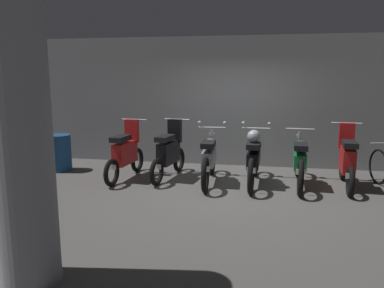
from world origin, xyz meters
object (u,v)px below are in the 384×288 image
Objects in this scene: support_pillar at (22,137)px; trash_bin at (59,153)px; motorbike_slot_0 at (126,153)px; motorbike_slot_4 at (300,160)px; motorbike_slot_3 at (254,157)px; motorbike_slot_1 at (169,153)px; motorbike_slot_2 at (209,158)px; motorbike_slot_5 at (347,160)px.

trash_bin is (-2.11, 4.25, -1.08)m from support_pillar.
motorbike_slot_0 is 3.42m from motorbike_slot_4.
motorbike_slot_0 is 0.86× the size of motorbike_slot_3.
motorbike_slot_2 is at bearing -12.17° from motorbike_slot_1.
motorbike_slot_5 is 0.57× the size of support_pillar.
motorbike_slot_0 reaches higher than motorbike_slot_4.
motorbike_slot_4 is at bearing -2.09° from motorbike_slot_1.
motorbike_slot_0 is 4.04m from support_pillar.
motorbike_slot_0 is 1.00× the size of motorbike_slot_5.
motorbike_slot_4 is 5.08m from support_pillar.
motorbike_slot_1 is at bearing 179.22° from motorbike_slot_5.
motorbike_slot_3 is at bearing -4.17° from trash_bin.
motorbike_slot_4 is 0.86m from motorbike_slot_5.
motorbike_slot_1 reaches higher than motorbike_slot_4.
motorbike_slot_5 is at bearing 3.49° from motorbike_slot_3.
motorbike_slot_1 is 3.42m from motorbike_slot_5.
motorbike_slot_2 is 2.57m from motorbike_slot_5.
motorbike_slot_1 is (0.86, 0.19, 0.00)m from motorbike_slot_0.
support_pillar is (-2.12, -3.94, 0.95)m from motorbike_slot_3.
motorbike_slot_1 is at bearing -3.56° from trash_bin.
motorbike_slot_3 is 1.72m from motorbike_slot_5.
motorbike_slot_0 is at bearing -11.83° from trash_bin.
motorbike_slot_1 is 2.54m from trash_bin.
support_pillar is at bearing -83.56° from motorbike_slot_0.
motorbike_slot_5 is at bearing 46.56° from support_pillar.
motorbike_slot_5 is at bearing -1.97° from trash_bin.
motorbike_slot_5 is at bearing 3.03° from motorbike_slot_2.
motorbike_slot_0 and motorbike_slot_5 have the same top height.
motorbike_slot_5 is (4.27, 0.15, 0.00)m from motorbike_slot_0.
motorbike_slot_1 is 0.57× the size of support_pillar.
motorbike_slot_4 is (3.42, 0.10, -0.03)m from motorbike_slot_0.
motorbike_slot_4 is 5.10m from trash_bin.
motorbike_slot_0 is 4.27m from motorbike_slot_5.
motorbike_slot_4 is (0.86, 0.06, -0.04)m from motorbike_slot_3.
motorbike_slot_2 is (0.85, -0.18, -0.03)m from motorbike_slot_1.
motorbike_slot_5 is at bearing 1.96° from motorbike_slot_0.
support_pillar is (0.44, -3.90, 0.95)m from motorbike_slot_0.
motorbike_slot_0 reaches higher than motorbike_slot_3.
motorbike_slot_2 is 0.66× the size of support_pillar.
motorbike_slot_3 is at bearing -176.13° from motorbike_slot_4.
motorbike_slot_0 is at bearing -178.04° from motorbike_slot_5.
motorbike_slot_5 reaches higher than motorbike_slot_2.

